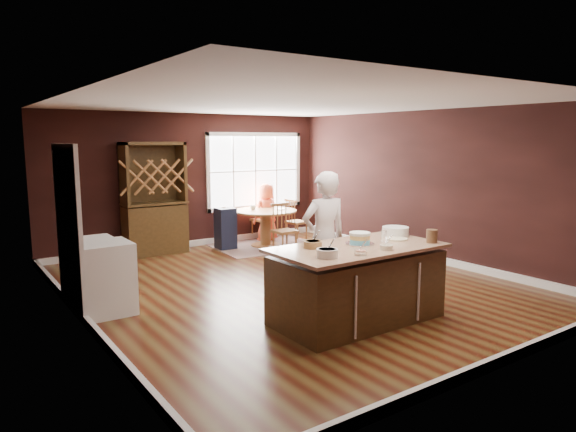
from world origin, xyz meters
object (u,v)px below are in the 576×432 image
object	(u,v)px
chair_north	(262,217)
hutch	(154,199)
baker	(324,238)
high_chair	(225,228)
dining_table	(265,221)
washer	(105,278)
chair_east	(297,220)
toddler	(225,208)
seated_woman	(267,212)
chair_south	(285,229)
layer_cake	(360,238)
dryer	(92,270)
kitchen_island	(357,285)

from	to	relation	value
chair_north	hutch	bearing A→B (deg)	-11.81
baker	high_chair	distance (m)	3.91
dining_table	chair_north	xyz separation A→B (m)	(0.37, 0.72, -0.06)
washer	hutch	bearing A→B (deg)	59.22
chair_east	toddler	xyz separation A→B (m)	(-1.56, 0.32, 0.34)
seated_woman	baker	bearing A→B (deg)	60.23
chair_south	high_chair	bearing A→B (deg)	123.71
baker	high_chair	bearing A→B (deg)	-90.45
layer_cake	chair_south	size ratio (longest dim) A/B	0.36
layer_cake	hutch	world-z (taller)	hutch
layer_cake	chair_east	bearing A→B (deg)	63.32
layer_cake	chair_east	distance (m)	4.84
chair_east	seated_woman	world-z (taller)	seated_woman
layer_cake	dryer	distance (m)	3.63
chair_south	toddler	size ratio (longest dim) A/B	3.76
chair_east	high_chair	size ratio (longest dim) A/B	1.08
kitchen_island	chair_north	world-z (taller)	chair_north
dryer	chair_south	bearing A→B (deg)	13.13
chair_north	washer	xyz separation A→B (m)	(-4.23, -3.07, -0.02)
chair_east	chair_south	distance (m)	1.24
chair_east	chair_north	size ratio (longest dim) A/B	0.99
chair_east	dryer	size ratio (longest dim) A/B	1.09
chair_east	seated_woman	xyz separation A→B (m)	(-0.50, 0.42, 0.15)
high_chair	layer_cake	bearing A→B (deg)	-95.44
kitchen_island	seated_woman	distance (m)	5.10
high_chair	toddler	world-z (taller)	toddler
chair_north	high_chair	bearing A→B (deg)	7.94
baker	washer	size ratio (longest dim) A/B	1.95
kitchen_island	dryer	xyz separation A→B (m)	(-2.42, 2.64, -0.01)
layer_cake	chair_east	xyz separation A→B (m)	(2.16, 4.29, -0.52)
chair_north	high_chair	distance (m)	1.27
kitchen_island	high_chair	world-z (taller)	kitchen_island
high_chair	hutch	bearing A→B (deg)	166.19
dining_table	layer_cake	bearing A→B (deg)	-107.54
kitchen_island	washer	world-z (taller)	kitchen_island
seated_woman	high_chair	bearing A→B (deg)	3.50
chair_south	washer	size ratio (longest dim) A/B	1.07
dryer	washer	bearing A→B (deg)	-90.00
dining_table	baker	bearing A→B (deg)	-110.79
chair_east	washer	world-z (taller)	chair_east
chair_east	chair_north	distance (m)	0.83
chair_north	high_chair	size ratio (longest dim) A/B	1.10
washer	dining_table	bearing A→B (deg)	31.25
baker	high_chair	size ratio (longest dim) A/B	2.05
kitchen_island	high_chair	distance (m)	4.62
high_chair	toddler	xyz separation A→B (m)	(0.05, 0.12, 0.38)
layer_cake	high_chair	size ratio (longest dim) A/B	0.41
chair_south	high_chair	xyz separation A→B (m)	(-0.72, 1.06, -0.06)
baker	toddler	world-z (taller)	baker
kitchen_island	chair_east	bearing A→B (deg)	62.68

